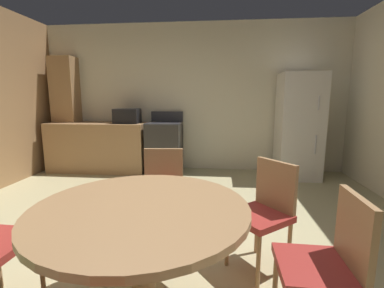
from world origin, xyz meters
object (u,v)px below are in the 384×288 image
(refrigerator, at_px, (299,126))
(chair_northeast, at_px, (265,208))
(chair_east, at_px, (329,260))
(dining_table, at_px, (142,231))
(oven_range, at_px, (165,147))
(chair_north, at_px, (163,188))
(microwave, at_px, (127,116))

(refrigerator, xyz_separation_m, chair_northeast, (-0.96, -2.64, -0.38))
(chair_east, bearing_deg, dining_table, -0.00)
(oven_range, bearing_deg, refrigerator, -1.33)
(refrigerator, distance_m, chair_east, 3.41)
(chair_north, xyz_separation_m, chair_northeast, (0.90, -0.38, 0.00))
(microwave, bearing_deg, chair_northeast, -52.92)
(dining_table, xyz_separation_m, chair_north, (-0.10, 1.03, -0.10))
(refrigerator, xyz_separation_m, microwave, (-2.99, 0.05, 0.15))
(chair_east, bearing_deg, chair_north, -41.73)
(chair_north, distance_m, chair_east, 1.55)
(chair_northeast, bearing_deg, chair_north, -61.82)
(dining_table, bearing_deg, refrigerator, 61.75)
(chair_east, bearing_deg, refrigerator, -101.26)
(oven_range, height_order, chair_north, oven_range)
(chair_east, bearing_deg, microwave, -54.86)
(oven_range, bearing_deg, microwave, -179.70)
(oven_range, xyz_separation_m, microwave, (-0.68, -0.00, 0.56))
(oven_range, distance_m, refrigerator, 2.35)
(microwave, bearing_deg, chair_east, -56.07)
(chair_north, relative_size, chair_east, 1.00)
(chair_east, xyz_separation_m, chair_northeast, (-0.23, 0.67, 0.00))
(oven_range, distance_m, chair_east, 3.72)
(refrigerator, distance_m, chair_north, 2.95)
(chair_northeast, bearing_deg, microwave, -91.89)
(refrigerator, height_order, chair_northeast, refrigerator)
(oven_range, bearing_deg, chair_east, -64.81)
(chair_northeast, bearing_deg, chair_east, 69.92)
(oven_range, relative_size, microwave, 2.50)
(refrigerator, bearing_deg, oven_range, 178.67)
(chair_north, distance_m, chair_northeast, 0.98)
(refrigerator, bearing_deg, chair_north, -129.54)
(dining_table, distance_m, chair_north, 1.04)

